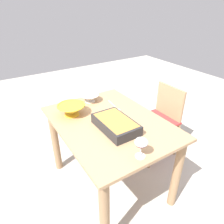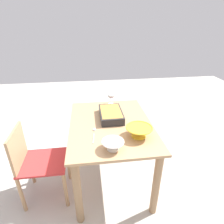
{
  "view_description": "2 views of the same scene",
  "coord_description": "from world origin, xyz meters",
  "px_view_note": "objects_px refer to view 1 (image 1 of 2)",
  "views": [
    {
      "loc": [
        1.28,
        -0.79,
        1.7
      ],
      "look_at": [
        0.0,
        0.03,
        0.85
      ],
      "focal_mm": 32.66,
      "sensor_mm": 36.0,
      "label": 1
    },
    {
      "loc": [
        -1.71,
        0.21,
        1.77
      ],
      "look_at": [
        0.13,
        -0.03,
        0.83
      ],
      "focal_mm": 30.24,
      "sensor_mm": 36.0,
      "label": 2
    }
  ],
  "objects_px": {
    "wine_glass": "(141,143)",
    "casserole_dish": "(116,124)",
    "dining_table": "(109,136)",
    "serving_spoon": "(116,108)",
    "small_bowl": "(71,109)",
    "mixing_bowl": "(90,97)",
    "chair": "(160,118)"
  },
  "relations": [
    {
      "from": "wine_glass",
      "to": "casserole_dish",
      "type": "xyz_separation_m",
      "value": [
        -0.37,
        0.05,
        -0.06
      ]
    },
    {
      "from": "dining_table",
      "to": "serving_spoon",
      "type": "xyz_separation_m",
      "value": [
        -0.16,
        0.18,
        0.16
      ]
    },
    {
      "from": "dining_table",
      "to": "small_bowl",
      "type": "relative_size",
      "value": 4.63
    },
    {
      "from": "casserole_dish",
      "to": "mixing_bowl",
      "type": "bearing_deg",
      "value": 174.39
    },
    {
      "from": "chair",
      "to": "mixing_bowl",
      "type": "xyz_separation_m",
      "value": [
        -0.29,
        -0.75,
        0.34
      ]
    },
    {
      "from": "small_bowl",
      "to": "serving_spoon",
      "type": "relative_size",
      "value": 1.0
    },
    {
      "from": "wine_glass",
      "to": "serving_spoon",
      "type": "relative_size",
      "value": 0.6
    },
    {
      "from": "serving_spoon",
      "to": "wine_glass",
      "type": "bearing_deg",
      "value": -20.67
    },
    {
      "from": "dining_table",
      "to": "serving_spoon",
      "type": "bearing_deg",
      "value": 131.71
    },
    {
      "from": "dining_table",
      "to": "serving_spoon",
      "type": "height_order",
      "value": "serving_spoon"
    },
    {
      "from": "dining_table",
      "to": "chair",
      "type": "height_order",
      "value": "chair"
    },
    {
      "from": "casserole_dish",
      "to": "wine_glass",
      "type": "bearing_deg",
      "value": -7.31
    },
    {
      "from": "dining_table",
      "to": "casserole_dish",
      "type": "height_order",
      "value": "casserole_dish"
    },
    {
      "from": "casserole_dish",
      "to": "small_bowl",
      "type": "height_order",
      "value": "small_bowl"
    },
    {
      "from": "wine_glass",
      "to": "casserole_dish",
      "type": "bearing_deg",
      "value": 172.69
    },
    {
      "from": "chair",
      "to": "casserole_dish",
      "type": "distance_m",
      "value": 0.92
    },
    {
      "from": "wine_glass",
      "to": "casserole_dish",
      "type": "relative_size",
      "value": 0.38
    },
    {
      "from": "small_bowl",
      "to": "serving_spoon",
      "type": "height_order",
      "value": "small_bowl"
    },
    {
      "from": "dining_table",
      "to": "small_bowl",
      "type": "distance_m",
      "value": 0.42
    },
    {
      "from": "casserole_dish",
      "to": "dining_table",
      "type": "bearing_deg",
      "value": 171.79
    },
    {
      "from": "wine_glass",
      "to": "casserole_dish",
      "type": "height_order",
      "value": "wine_glass"
    },
    {
      "from": "wine_glass",
      "to": "small_bowl",
      "type": "bearing_deg",
      "value": -168.08
    },
    {
      "from": "dining_table",
      "to": "casserole_dish",
      "type": "relative_size",
      "value": 2.91
    },
    {
      "from": "dining_table",
      "to": "serving_spoon",
      "type": "relative_size",
      "value": 4.62
    },
    {
      "from": "casserole_dish",
      "to": "mixing_bowl",
      "type": "height_order",
      "value": "same"
    },
    {
      "from": "dining_table",
      "to": "chair",
      "type": "relative_size",
      "value": 1.38
    },
    {
      "from": "mixing_bowl",
      "to": "small_bowl",
      "type": "distance_m",
      "value": 0.31
    },
    {
      "from": "mixing_bowl",
      "to": "serving_spoon",
      "type": "bearing_deg",
      "value": 28.36
    },
    {
      "from": "wine_glass",
      "to": "serving_spoon",
      "type": "bearing_deg",
      "value": 159.33
    },
    {
      "from": "dining_table",
      "to": "wine_glass",
      "type": "xyz_separation_m",
      "value": [
        0.5,
        -0.07,
        0.27
      ]
    },
    {
      "from": "small_bowl",
      "to": "wine_glass",
      "type": "bearing_deg",
      "value": 11.92
    },
    {
      "from": "wine_glass",
      "to": "mixing_bowl",
      "type": "relative_size",
      "value": 0.78
    }
  ]
}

